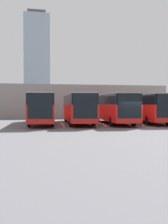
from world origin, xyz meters
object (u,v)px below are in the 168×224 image
at_px(bus_2, 114,107).
at_px(bus_3, 78,107).
at_px(bus_1, 146,107).
at_px(bus_4, 41,107).

height_order(bus_2, bus_3, same).
bearing_deg(bus_1, bus_4, 2.38).
relative_size(bus_2, bus_3, 1.00).
xyz_separation_m(bus_2, bus_3, (4.11, -0.53, 0.00)).
bearing_deg(bus_4, bus_2, 178.89).
xyz_separation_m(bus_2, bus_4, (8.22, -0.83, 0.00)).
xyz_separation_m(bus_1, bus_4, (12.33, -0.50, 0.00)).
height_order(bus_3, bus_4, same).
bearing_deg(bus_1, bus_3, 3.34).
xyz_separation_m(bus_1, bus_2, (4.11, 0.34, 0.00)).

